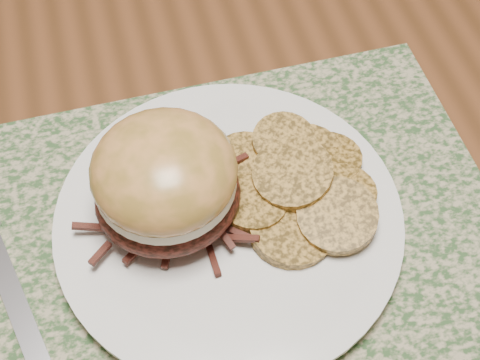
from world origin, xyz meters
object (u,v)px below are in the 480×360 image
(dining_table, at_px, (6,112))
(dinner_plate, at_px, (229,220))
(pork_sandwich, at_px, (166,181))
(fork, at_px, (3,269))

(dining_table, distance_m, dinner_plate, 0.32)
(dining_table, relative_size, pork_sandwich, 12.70)
(pork_sandwich, bearing_deg, fork, -179.20)
(dinner_plate, relative_size, fork, 1.34)
(dinner_plate, xyz_separation_m, fork, (-0.18, 0.01, -0.01))
(dinner_plate, height_order, pork_sandwich, pork_sandwich)
(pork_sandwich, xyz_separation_m, fork, (-0.14, -0.01, -0.06))
(dinner_plate, bearing_deg, pork_sandwich, 159.84)
(dinner_plate, relative_size, pork_sandwich, 2.20)
(dinner_plate, bearing_deg, dining_table, 127.19)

